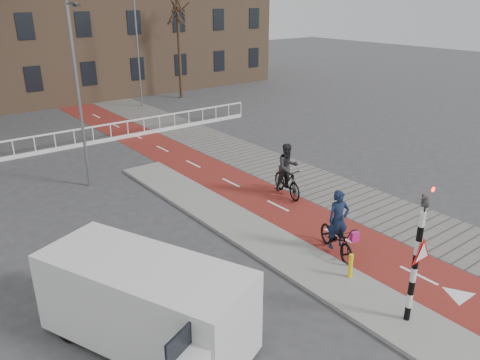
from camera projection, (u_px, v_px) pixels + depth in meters
ground at (357, 278)px, 13.21m from camera, size 120.00×120.00×0.00m
bike_lane at (205, 170)px, 21.43m from camera, size 2.50×60.00×0.01m
sidewalk at (252, 158)px, 23.02m from camera, size 3.00×60.00×0.01m
curb_island at (249, 231)px, 15.74m from camera, size 1.80×16.00×0.12m
traffic_signal at (418, 252)px, 10.66m from camera, size 0.80×0.80×3.68m
bollard at (351, 266)px, 12.94m from camera, size 0.12×0.12×0.71m
cyclist_near at (337, 233)px, 14.21m from camera, size 1.38×2.13×2.08m
cyclist_far at (287, 175)px, 18.36m from camera, size 1.07×2.10×2.14m
van at (146, 302)px, 10.38m from camera, size 3.71×5.22×2.09m
railing at (14, 153)px, 22.79m from camera, size 28.00×0.10×0.99m
tree_right at (179, 49)px, 35.29m from camera, size 0.23×0.23×7.47m
streetlight_near at (79, 100)px, 18.33m from camera, size 0.12×0.12×7.28m
streetlight_right at (137, 46)px, 32.23m from camera, size 0.12×0.12×8.45m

